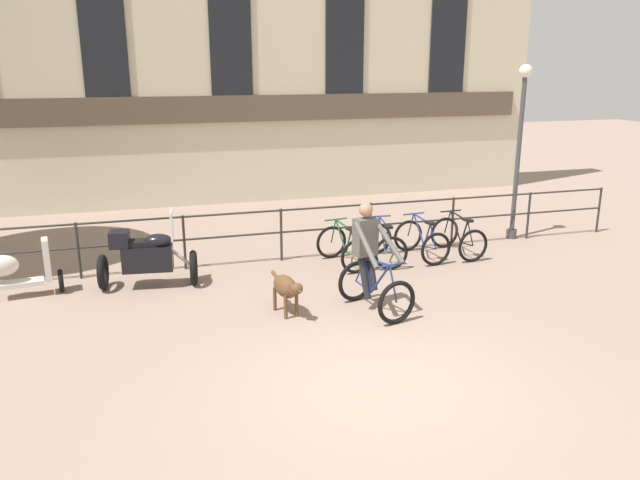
# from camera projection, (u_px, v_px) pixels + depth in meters

# --- Properties ---
(ground_plane) EXTENTS (60.00, 60.00, 0.00)m
(ground_plane) POSITION_uv_depth(u_px,v_px,m) (380.00, 385.00, 7.61)
(ground_plane) COLOR gray
(canal_railing) EXTENTS (15.05, 0.05, 1.05)m
(canal_railing) POSITION_uv_depth(u_px,v_px,m) (281.00, 226.00, 12.20)
(canal_railing) COLOR #2D2B28
(canal_railing) RESTS_ON ground_plane
(building_facade) EXTENTS (18.00, 0.72, 10.05)m
(building_facade) POSITION_uv_depth(u_px,v_px,m) (228.00, 15.00, 16.36)
(building_facade) COLOR beige
(building_facade) RESTS_ON ground_plane
(cyclist_with_bike) EXTENTS (0.93, 1.30, 1.70)m
(cyclist_with_bike) POSITION_uv_depth(u_px,v_px,m) (371.00, 263.00, 9.75)
(cyclist_with_bike) COLOR black
(cyclist_with_bike) RESTS_ON ground_plane
(dog) EXTENTS (0.41, 1.00, 0.63)m
(dog) POSITION_uv_depth(u_px,v_px,m) (287.00, 288.00, 9.62)
(dog) COLOR brown
(dog) RESTS_ON ground_plane
(parked_motorcycle) EXTENTS (1.72, 0.82, 1.35)m
(parked_motorcycle) POSITION_uv_depth(u_px,v_px,m) (147.00, 256.00, 10.78)
(parked_motorcycle) COLOR black
(parked_motorcycle) RESTS_ON ground_plane
(parked_bicycle_near_lamp) EXTENTS (0.82, 1.20, 0.86)m
(parked_bicycle_near_lamp) POSITION_uv_depth(u_px,v_px,m) (344.00, 248.00, 11.99)
(parked_bicycle_near_lamp) COLOR black
(parked_bicycle_near_lamp) RESTS_ON ground_plane
(parked_bicycle_mid_left) EXTENTS (0.77, 1.17, 0.86)m
(parked_bicycle_mid_left) POSITION_uv_depth(u_px,v_px,m) (383.00, 244.00, 12.22)
(parked_bicycle_mid_left) COLOR black
(parked_bicycle_mid_left) RESTS_ON ground_plane
(parked_bicycle_mid_right) EXTENTS (0.77, 1.17, 0.86)m
(parked_bicycle_mid_right) POSITION_uv_depth(u_px,v_px,m) (422.00, 241.00, 12.45)
(parked_bicycle_mid_right) COLOR black
(parked_bicycle_mid_right) RESTS_ON ground_plane
(parked_bicycle_far_end) EXTENTS (0.73, 1.15, 0.86)m
(parked_bicycle_far_end) POSITION_uv_depth(u_px,v_px,m) (458.00, 238.00, 12.67)
(parked_bicycle_far_end) COLOR black
(parked_bicycle_far_end) RESTS_ON ground_plane
(parked_scooter) EXTENTS (1.32, 0.56, 0.96)m
(parked_scooter) POSITION_uv_depth(u_px,v_px,m) (17.00, 271.00, 10.33)
(parked_scooter) COLOR black
(parked_scooter) RESTS_ON ground_plane
(street_lamp) EXTENTS (0.28, 0.28, 3.76)m
(street_lamp) POSITION_uv_depth(u_px,v_px,m) (519.00, 143.00, 13.39)
(street_lamp) COLOR #424247
(street_lamp) RESTS_ON ground_plane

